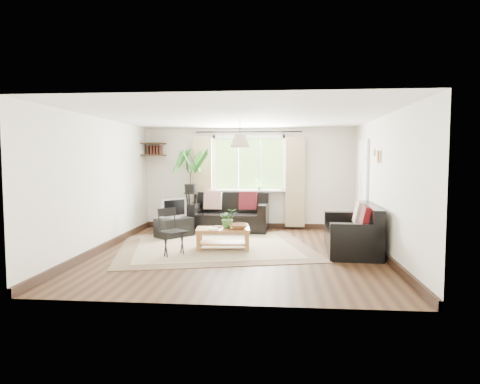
# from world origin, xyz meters

# --- Properties ---
(floor) EXTENTS (5.50, 5.50, 0.00)m
(floor) POSITION_xyz_m (0.00, 0.00, 0.00)
(floor) COLOR black
(floor) RESTS_ON ground
(ceiling) EXTENTS (5.50, 5.50, 0.00)m
(ceiling) POSITION_xyz_m (0.00, 0.00, 2.40)
(ceiling) COLOR white
(ceiling) RESTS_ON floor
(wall_back) EXTENTS (5.00, 0.02, 2.40)m
(wall_back) POSITION_xyz_m (0.00, 2.75, 1.20)
(wall_back) COLOR silver
(wall_back) RESTS_ON floor
(wall_front) EXTENTS (5.00, 0.02, 2.40)m
(wall_front) POSITION_xyz_m (0.00, -2.75, 1.20)
(wall_front) COLOR silver
(wall_front) RESTS_ON floor
(wall_left) EXTENTS (0.02, 5.50, 2.40)m
(wall_left) POSITION_xyz_m (-2.50, 0.00, 1.20)
(wall_left) COLOR silver
(wall_left) RESTS_ON floor
(wall_right) EXTENTS (0.02, 5.50, 2.40)m
(wall_right) POSITION_xyz_m (2.50, 0.00, 1.20)
(wall_right) COLOR silver
(wall_right) RESTS_ON floor
(rug) EXTENTS (4.11, 3.75, 0.02)m
(rug) POSITION_xyz_m (-0.47, 0.39, 0.01)
(rug) COLOR #C4B397
(rug) RESTS_ON floor
(window) EXTENTS (2.50, 0.16, 2.16)m
(window) POSITION_xyz_m (0.00, 2.71, 1.55)
(window) COLOR white
(window) RESTS_ON wall_back
(door) EXTENTS (0.06, 0.96, 2.06)m
(door) POSITION_xyz_m (2.47, 1.70, 1.00)
(door) COLOR silver
(door) RESTS_ON wall_right
(corner_shelf) EXTENTS (0.50, 0.50, 0.34)m
(corner_shelf) POSITION_xyz_m (-2.25, 2.50, 1.89)
(corner_shelf) COLOR black
(corner_shelf) RESTS_ON wall_back
(pendant_lamp) EXTENTS (0.36, 0.36, 0.54)m
(pendant_lamp) POSITION_xyz_m (0.00, 0.40, 2.05)
(pendant_lamp) COLOR beige
(pendant_lamp) RESTS_ON ceiling
(wall_sconce) EXTENTS (0.12, 0.12, 0.28)m
(wall_sconce) POSITION_xyz_m (2.43, 0.30, 1.74)
(wall_sconce) COLOR beige
(wall_sconce) RESTS_ON wall_right
(sofa_back) EXTENTS (1.81, 0.97, 0.83)m
(sofa_back) POSITION_xyz_m (-0.42, 2.25, 0.42)
(sofa_back) COLOR black
(sofa_back) RESTS_ON floor
(sofa_right) EXTENTS (1.75, 0.94, 0.81)m
(sofa_right) POSITION_xyz_m (2.01, 0.25, 0.40)
(sofa_right) COLOR black
(sofa_right) RESTS_ON floor
(coffee_table) EXTENTS (1.02, 0.62, 0.40)m
(coffee_table) POSITION_xyz_m (-0.30, 0.22, 0.20)
(coffee_table) COLOR #996332
(coffee_table) RESTS_ON floor
(table_plant) EXTENTS (0.40, 0.38, 0.36)m
(table_plant) POSITION_xyz_m (-0.21, 0.27, 0.58)
(table_plant) COLOR #3B6E2C
(table_plant) RESTS_ON coffee_table
(bowl) EXTENTS (0.41, 0.41, 0.09)m
(bowl) POSITION_xyz_m (-0.01, 0.16, 0.44)
(bowl) COLOR #905B31
(bowl) RESTS_ON coffee_table
(book_a) EXTENTS (0.20, 0.24, 0.02)m
(book_a) POSITION_xyz_m (-0.53, 0.11, 0.41)
(book_a) COLOR silver
(book_a) RESTS_ON coffee_table
(book_b) EXTENTS (0.21, 0.25, 0.02)m
(book_b) POSITION_xyz_m (-0.50, 0.31, 0.41)
(book_b) COLOR #582B23
(book_b) RESTS_ON coffee_table
(tv_stand) EXTENTS (0.81, 0.85, 0.41)m
(tv_stand) POSITION_xyz_m (-1.49, 1.37, 0.20)
(tv_stand) COLOR black
(tv_stand) RESTS_ON floor
(tv) EXTENTS (0.52, 0.57, 0.45)m
(tv) POSITION_xyz_m (-1.49, 1.37, 0.63)
(tv) COLOR #A5A5AA
(tv) RESTS_ON tv_stand
(palm_stand) EXTENTS (0.87, 0.87, 1.90)m
(palm_stand) POSITION_xyz_m (-1.33, 2.32, 0.95)
(palm_stand) COLOR black
(palm_stand) RESTS_ON floor
(folding_chair) EXTENTS (0.59, 0.59, 0.82)m
(folding_chair) POSITION_xyz_m (-1.06, -0.38, 0.41)
(folding_chair) COLOR black
(folding_chair) RESTS_ON floor
(sill_plant) EXTENTS (0.14, 0.10, 0.27)m
(sill_plant) POSITION_xyz_m (0.25, 2.63, 1.06)
(sill_plant) COLOR #2D6023
(sill_plant) RESTS_ON window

